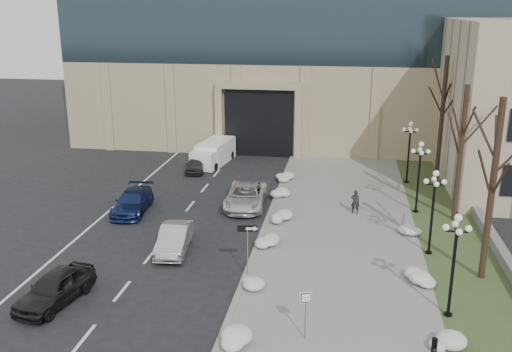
% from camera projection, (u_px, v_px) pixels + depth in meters
% --- Properties ---
extents(sidewalk, '(9.00, 40.00, 0.12)m').
position_uv_depth(sidewalk, '(339.00, 238.00, 32.89)').
color(sidewalk, gray).
rests_on(sidewalk, ground).
extents(curb, '(0.30, 40.00, 0.14)m').
position_uv_depth(curb, '(262.00, 233.00, 33.57)').
color(curb, gray).
rests_on(curb, ground).
extents(grass_strip, '(4.00, 40.00, 0.10)m').
position_uv_depth(grass_strip, '(456.00, 245.00, 31.91)').
color(grass_strip, '#384A25').
rests_on(grass_strip, ground).
extents(stone_wall, '(0.50, 30.00, 0.70)m').
position_uv_depth(stone_wall, '(486.00, 229.00, 33.42)').
color(stone_wall, slate).
rests_on(stone_wall, ground).
extents(car_a, '(2.55, 4.61, 1.48)m').
position_uv_depth(car_a, '(55.00, 288.00, 25.61)').
color(car_a, black).
rests_on(car_a, ground).
extents(car_b, '(1.96, 4.43, 1.41)m').
position_uv_depth(car_b, '(174.00, 239.00, 31.08)').
color(car_b, '#B1B4B9').
rests_on(car_b, ground).
extents(car_c, '(2.41, 5.00, 1.40)m').
position_uv_depth(car_c, '(133.00, 202.00, 36.97)').
color(car_c, navy).
rests_on(car_c, ground).
extents(car_d, '(2.80, 5.55, 1.51)m').
position_uv_depth(car_d, '(246.00, 196.00, 37.95)').
color(car_d, silver).
rests_on(car_d, ground).
extents(car_e, '(1.86, 3.73, 1.22)m').
position_uv_depth(car_e, '(196.00, 164.00, 46.04)').
color(car_e, '#2D2C31').
rests_on(car_e, ground).
extents(pedestrian, '(0.58, 0.39, 1.56)m').
position_uv_depth(pedestrian, '(355.00, 202.00, 36.38)').
color(pedestrian, black).
rests_on(pedestrian, sidewalk).
extents(box_truck, '(2.77, 6.04, 1.85)m').
position_uv_depth(box_truck, '(214.00, 153.00, 48.29)').
color(box_truck, white).
rests_on(box_truck, ground).
extents(one_way_sign, '(1.03, 0.30, 2.74)m').
position_uv_depth(one_way_sign, '(251.00, 235.00, 27.63)').
color(one_way_sign, slate).
rests_on(one_way_sign, ground).
extents(keep_sign, '(0.46, 0.17, 2.17)m').
position_uv_depth(keep_sign, '(306.00, 305.00, 22.44)').
color(keep_sign, slate).
rests_on(keep_sign, ground).
extents(snow_clump_b, '(1.10, 1.60, 0.36)m').
position_uv_depth(snow_clump_b, '(230.00, 336.00, 22.71)').
color(snow_clump_b, silver).
rests_on(snow_clump_b, sidewalk).
extents(snow_clump_c, '(1.10, 1.60, 0.36)m').
position_uv_depth(snow_clump_c, '(252.00, 280.00, 27.29)').
color(snow_clump_c, silver).
rests_on(snow_clump_c, sidewalk).
extents(snow_clump_d, '(1.10, 1.60, 0.36)m').
position_uv_depth(snow_clump_d, '(268.00, 243.00, 31.60)').
color(snow_clump_d, silver).
rests_on(snow_clump_d, sidewalk).
extents(snow_clump_e, '(1.10, 1.60, 0.36)m').
position_uv_depth(snow_clump_e, '(278.00, 218.00, 35.31)').
color(snow_clump_e, silver).
rests_on(snow_clump_e, sidewalk).
extents(snow_clump_f, '(1.10, 1.60, 0.36)m').
position_uv_depth(snow_clump_f, '(282.00, 195.00, 39.59)').
color(snow_clump_f, silver).
rests_on(snow_clump_f, sidewalk).
extents(snow_clump_g, '(1.10, 1.60, 0.36)m').
position_uv_depth(snow_clump_g, '(285.00, 178.00, 43.45)').
color(snow_clump_g, silver).
rests_on(snow_clump_g, sidewalk).
extents(snow_clump_h, '(1.10, 1.60, 0.36)m').
position_uv_depth(snow_clump_h, '(442.00, 342.00, 22.26)').
color(snow_clump_h, silver).
rests_on(snow_clump_h, sidewalk).
extents(snow_clump_i, '(1.10, 1.60, 0.36)m').
position_uv_depth(snow_clump_i, '(422.00, 280.00, 27.32)').
color(snow_clump_i, silver).
rests_on(snow_clump_i, sidewalk).
extents(snow_clump_j, '(1.10, 1.60, 0.36)m').
position_uv_depth(snow_clump_j, '(411.00, 229.00, 33.58)').
color(snow_clump_j, silver).
rests_on(snow_clump_j, sidewalk).
extents(lamppost_a, '(1.18, 1.18, 4.76)m').
position_uv_depth(lamppost_a, '(455.00, 252.00, 23.74)').
color(lamppost_a, black).
rests_on(lamppost_a, ground).
extents(lamppost_b, '(1.18, 1.18, 4.76)m').
position_uv_depth(lamppost_b, '(433.00, 201.00, 29.88)').
color(lamppost_b, black).
rests_on(lamppost_b, ground).
extents(lamppost_c, '(1.18, 1.18, 4.76)m').
position_uv_depth(lamppost_c, '(419.00, 168.00, 36.03)').
color(lamppost_c, black).
rests_on(lamppost_c, ground).
extents(lamppost_d, '(1.18, 1.18, 4.76)m').
position_uv_depth(lamppost_d, '(409.00, 144.00, 42.18)').
color(lamppost_d, black).
rests_on(lamppost_d, ground).
extents(tree_near, '(3.20, 3.20, 9.00)m').
position_uv_depth(tree_near, '(495.00, 165.00, 26.39)').
color(tree_near, black).
rests_on(tree_near, ground).
extents(tree_mid, '(3.20, 3.20, 8.50)m').
position_uv_depth(tree_mid, '(462.00, 135.00, 34.05)').
color(tree_mid, black).
rests_on(tree_mid, ground).
extents(tree_far, '(3.20, 3.20, 9.50)m').
position_uv_depth(tree_far, '(443.00, 102.00, 41.43)').
color(tree_far, black).
rests_on(tree_far, ground).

